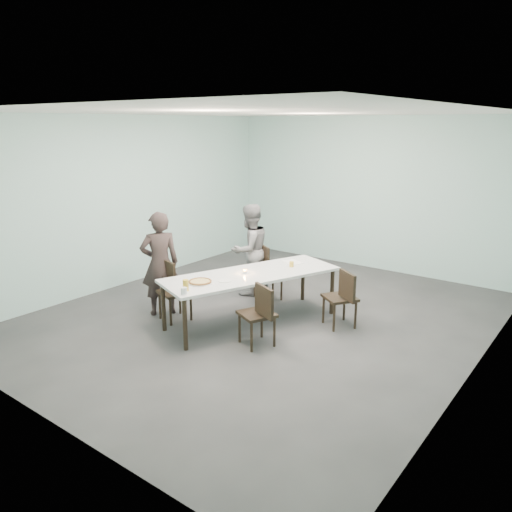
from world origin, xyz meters
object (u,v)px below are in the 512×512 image
Objects in this scene: table at (251,277)px; beer_glass at (186,285)px; chair_near_right at (260,311)px; tealight at (245,272)px; chair_far_right at (343,295)px; diner_near at (160,264)px; diner_far at (250,250)px; pizza at (200,282)px; chair_far_left at (266,268)px; amber_tumbler at (292,264)px; chair_near_left at (172,286)px; side_plate at (225,281)px; water_tumbler at (184,291)px.

beer_glass is at bearing -100.28° from table.
tealight is at bearing -14.54° from chair_near_right.
diner_near is (-2.49, -1.16, 0.30)m from chair_far_right.
pizza is (0.52, -1.78, -0.01)m from diner_far.
diner_near is at bearing -87.69° from chair_far_left.
amber_tumbler is (1.08, -0.36, 0.01)m from diner_far.
chair_near_right is (1.65, -0.02, 0.00)m from chair_near_left.
tealight is at bearing 45.52° from diner_far.
chair_far_left is at bearing -174.86° from diner_near.
pizza reaches higher than table.
chair_far_left is 1.18m from tealight.
chair_near_left is 10.88× the size of amber_tumbler.
pizza is at bearing -53.40° from chair_far_left.
water_tumbler is at bearing -94.30° from side_plate.
diner_far is 17.28× the size of water_tumbler.
diner_far is at bearing 161.40° from amber_tumbler.
chair_far_left reaches higher than water_tumbler.
chair_far_right is 4.83× the size of side_plate.
table is at bearing 39.10° from tealight.
chair_near_left is 1.01m from side_plate.
chair_far_right is 0.94m from amber_tumbler.
amber_tumbler is (-0.33, 1.25, 0.29)m from chair_near_right.
water_tumbler reaches higher than tealight.
table is at bearing -113.57° from amber_tumbler.
chair_near_left reaches higher than pizza.
chair_far_right is 2.23m from beer_glass.
diner_near is 1.64m from diner_far.
tealight is at bearing 83.07° from beer_glass.
amber_tumbler is (0.55, 1.42, 0.02)m from pizza.
chair_far_left reaches higher than side_plate.
chair_near_left is at bearing -150.37° from table.
chair_near_left is (-1.04, -0.59, -0.19)m from table.
chair_far_right is at bearing 148.22° from diner_near.
diner_near reaches higher than side_plate.
chair_near_left is 2.51m from chair_far_right.
chair_far_right is (2.21, 1.19, 0.00)m from chair_near_left.
pizza is (-0.89, -0.17, 0.27)m from chair_near_right.
chair_far_right is at bearing 41.97° from side_plate.
chair_near_left is 1.00× the size of chair_far_right.
diner_far reaches higher than chair_near_right.
table is 0.12m from tealight.
chair_near_left is at bearing 116.91° from diner_near.
side_plate is at bearing 16.29° from chair_near_right.
chair_far_right is 5.80× the size of beer_glass.
diner_far reaches higher than side_plate.
chair_near_right reaches higher than water_tumbler.
amber_tumbler is (0.75, -0.38, 0.29)m from chair_far_left.
chair_near_left is 1.71m from chair_far_left.
diner_near is 4.69× the size of pizza.
pizza is at bearing 108.45° from water_tumbler.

